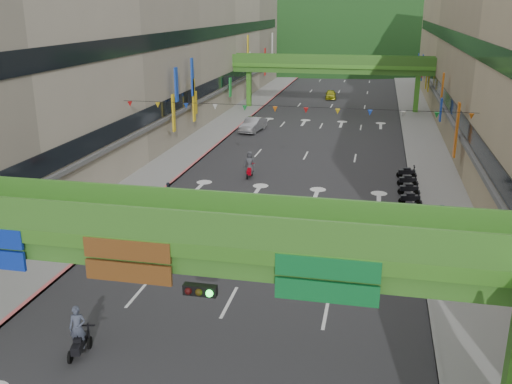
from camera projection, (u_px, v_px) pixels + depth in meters
road_slab at (317, 133)px, 61.83m from camera, size 18.00×140.00×0.02m
sidewalk_left at (220, 128)px, 63.99m from camera, size 4.00×140.00×0.15m
sidewalk_right at (422, 137)px, 59.63m from camera, size 4.00×140.00×0.15m
curb_left at (236, 129)px, 63.61m from camera, size 0.20×140.00×0.18m
curb_right at (404, 136)px, 60.00m from camera, size 0.20×140.00×0.18m
building_row_left at (149, 41)px, 62.65m from camera, size 12.80×95.00×19.00m
overpass_near at (203, 262)px, 18.55m from camera, size 28.00×12.27×7.10m
overpass_far at (331, 69)px, 74.10m from camera, size 28.00×2.20×7.10m
hill_left at (307, 53)px, 167.07m from camera, size 168.00×140.00×112.00m
hill_right at (442, 50)px, 177.72m from camera, size 208.00×176.00×128.00m
bunting_string at (290, 110)px, 41.39m from camera, size 26.00×0.36×0.47m
scooter_rider_near at (78, 333)px, 22.19m from camera, size 0.78×1.58×2.15m
scooter_rider_mid at (233, 246)px, 30.02m from camera, size 0.89×1.60×2.14m
scooter_rider_left at (169, 197)px, 37.91m from camera, size 1.04×1.60×2.07m
scooter_rider_far at (250, 164)px, 45.47m from camera, size 0.95×1.60×2.17m
parked_scooter_row at (409, 189)px, 41.33m from camera, size 1.60×9.42×1.08m
car_silver at (253, 125)px, 62.34m from camera, size 2.38×4.84×1.53m
car_yellow at (331, 95)px, 84.41m from camera, size 1.81×3.92×1.30m
pedestrian_red at (476, 231)px, 32.76m from camera, size 0.92×0.80×1.63m
pedestrian_blue at (441, 219)px, 34.68m from camera, size 0.75×0.51×1.54m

